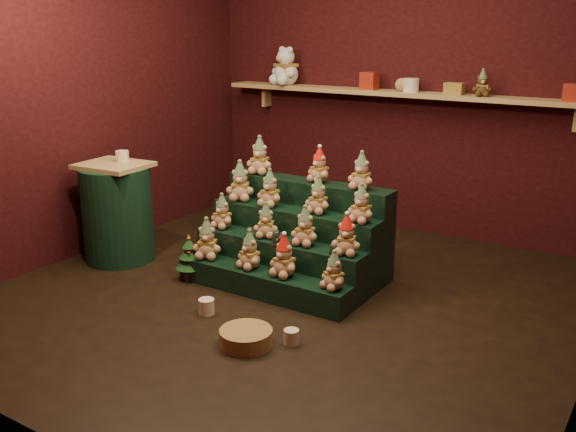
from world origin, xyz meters
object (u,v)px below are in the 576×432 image
Objects in this scene: mug_left at (207,307)px; white_bear at (286,61)px; mug_right at (291,337)px; wicker_basket at (246,337)px; snow_globe_a at (250,232)px; mini_christmas_tree at (190,258)px; brown_bear at (482,83)px; snow_globe_c at (333,248)px; snow_globe_b at (277,236)px; riser_tier_front at (262,283)px; side_table at (117,213)px.

white_bear reaches higher than mug_left.
white_bear is (-0.88, 2.37, 1.50)m from mug_left.
mug_right is 0.28m from wicker_basket.
snow_globe_a is 0.52m from mini_christmas_tree.
mini_christmas_tree is 2.80m from brown_bear.
mini_christmas_tree is 1.32m from mug_right.
brown_bear is (0.44, 1.73, 1.02)m from snow_globe_c.
white_bear is (-1.51, 1.73, 1.15)m from snow_globe_c.
brown_bear reaches higher than snow_globe_c.
mug_left is at bearing -137.02° from brown_bear.
snow_globe_c is 0.24× the size of mini_christmas_tree.
mug_left is 0.23× the size of white_bear.
snow_globe_c is at bearing -0.00° from snow_globe_b.
snow_globe_b is 0.20× the size of white_bear.
snow_globe_b is 0.25× the size of mini_christmas_tree.
snow_globe_b is at bearing 111.61° from wicker_basket.
riser_tier_front is at bearing -98.80° from snow_globe_b.
wicker_basket is at bearing -32.22° from mini_christmas_tree.
snow_globe_a is 0.73m from mug_left.
riser_tier_front is at bearing 117.66° from wicker_basket.
mini_christmas_tree reaches higher than riser_tier_front.
snow_globe_b reaches higher than mini_christmas_tree.
riser_tier_front is at bearing 138.23° from mug_right.
mug_left is 1.14× the size of mug_right.
snow_globe_b is 0.43× the size of brown_bear.
mini_christmas_tree is at bearing -6.21° from side_table.
side_table is 7.56× the size of mug_left.
snow_globe_c is 1.94m from side_table.
side_table is 2.50× the size of wicker_basket.
snow_globe_b is at bearing 18.51° from mini_christmas_tree.
side_table is (-1.43, -0.03, 0.32)m from riser_tier_front.
mini_christmas_tree is at bearing 147.78° from wicker_basket.
snow_globe_a is at bearing 124.40° from wicker_basket.
snow_globe_b is (0.02, 0.16, 0.32)m from riser_tier_front.
side_table is 3.22m from brown_bear.
side_table is at bearing -79.99° from white_bear.
mug_left reaches higher than mug_right.
snow_globe_a is 1.09m from wicker_basket.
mug_right is (0.56, -0.69, -0.36)m from snow_globe_b.
snow_globe_c is 1.18m from mini_christmas_tree.
mini_christmas_tree is 3.38× the size of mug_left.
mini_christmas_tree is 0.79× the size of white_bear.
snow_globe_b is 0.74m from mug_left.
mug_left is (-0.15, -0.64, -0.35)m from snow_globe_b.
mug_right is at bearing -82.59° from snow_globe_c.
snow_globe_a is 0.36× the size of brown_bear.
snow_globe_a is 1.12m from mug_right.
mug_right is at bearing -20.79° from mini_christmas_tree.
side_table is 2.11m from mug_right.
snow_globe_b is 0.98m from wicker_basket.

